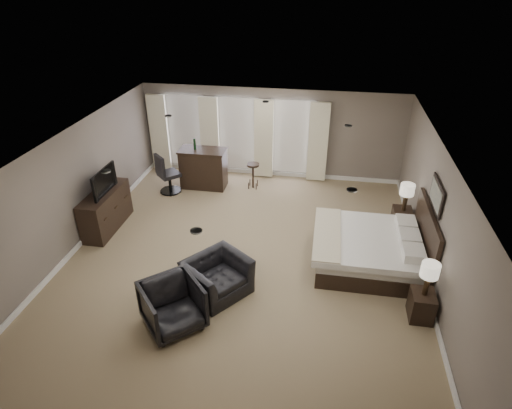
% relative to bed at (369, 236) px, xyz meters
% --- Properties ---
extents(room, '(7.60, 8.60, 2.64)m').
position_rel_bed_xyz_m(room, '(-2.58, -0.19, 0.60)').
color(room, '#877455').
rests_on(room, ground).
extents(window_bay, '(5.25, 0.20, 2.30)m').
position_rel_bed_xyz_m(window_bay, '(-3.58, 3.92, 0.51)').
color(window_bay, silver).
rests_on(window_bay, room).
extents(bed, '(2.18, 2.09, 1.39)m').
position_rel_bed_xyz_m(bed, '(0.00, 0.00, 0.00)').
color(bed, silver).
rests_on(bed, ground).
extents(nightstand_near, '(0.40, 0.49, 0.54)m').
position_rel_bed_xyz_m(nightstand_near, '(0.89, -1.45, -0.43)').
color(nightstand_near, black).
rests_on(nightstand_near, ground).
extents(nightstand_far, '(0.43, 0.53, 0.58)m').
position_rel_bed_xyz_m(nightstand_far, '(0.89, 1.45, -0.41)').
color(nightstand_far, black).
rests_on(nightstand_far, ground).
extents(lamp_near, '(0.32, 0.32, 0.65)m').
position_rel_bed_xyz_m(lamp_near, '(0.89, -1.45, 0.17)').
color(lamp_near, beige).
rests_on(lamp_near, nightstand_near).
extents(lamp_far, '(0.32, 0.32, 0.67)m').
position_rel_bed_xyz_m(lamp_far, '(0.89, 1.45, 0.21)').
color(lamp_far, beige).
rests_on(lamp_far, nightstand_far).
extents(wall_art, '(0.04, 0.96, 0.56)m').
position_rel_bed_xyz_m(wall_art, '(1.12, 0.00, 1.05)').
color(wall_art, slate).
rests_on(wall_art, room).
extents(dresser, '(0.53, 1.64, 0.95)m').
position_rel_bed_xyz_m(dresser, '(-6.03, 0.43, -0.22)').
color(dresser, black).
rests_on(dresser, ground).
extents(tv, '(0.59, 1.03, 0.14)m').
position_rel_bed_xyz_m(tv, '(-6.03, 0.43, 0.33)').
color(tv, black).
rests_on(tv, dresser).
extents(armchair_near, '(1.26, 1.34, 0.98)m').
position_rel_bed_xyz_m(armchair_near, '(-2.86, -1.39, -0.20)').
color(armchair_near, black).
rests_on(armchair_near, ground).
extents(armchair_far, '(1.28, 1.28, 0.96)m').
position_rel_bed_xyz_m(armchair_far, '(-3.39, -2.38, -0.21)').
color(armchair_far, black).
rests_on(armchair_far, ground).
extents(bar_counter, '(1.29, 0.67, 1.13)m').
position_rel_bed_xyz_m(bar_counter, '(-4.34, 2.96, -0.13)').
color(bar_counter, black).
rests_on(bar_counter, ground).
extents(bar_stool_left, '(0.52, 0.52, 0.85)m').
position_rel_bed_xyz_m(bar_stool_left, '(-4.62, 3.02, -0.27)').
color(bar_stool_left, black).
rests_on(bar_stool_left, ground).
extents(bar_stool_right, '(0.43, 0.43, 0.74)m').
position_rel_bed_xyz_m(bar_stool_right, '(-2.96, 3.10, -0.33)').
color(bar_stool_right, black).
rests_on(bar_stool_right, ground).
extents(desk_chair, '(0.82, 0.82, 1.14)m').
position_rel_bed_xyz_m(desk_chair, '(-5.18, 2.46, -0.12)').
color(desk_chair, black).
rests_on(desk_chair, ground).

